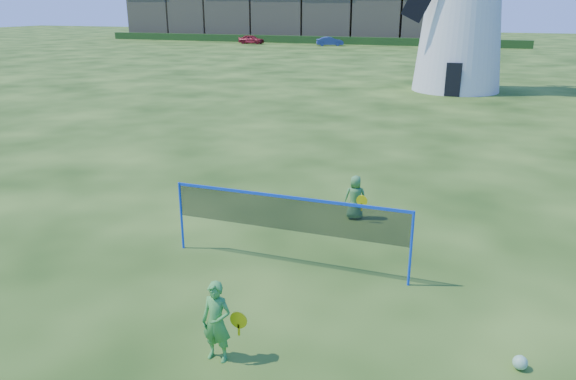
% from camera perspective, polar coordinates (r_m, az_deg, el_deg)
% --- Properties ---
extents(ground, '(220.00, 220.00, 0.00)m').
position_cam_1_polar(ground, '(11.53, -1.80, -7.72)').
color(ground, black).
rests_on(ground, ground).
extents(badminton_net, '(5.05, 0.05, 1.55)m').
position_cam_1_polar(badminton_net, '(10.97, -0.02, -2.63)').
color(badminton_net, blue).
rests_on(badminton_net, ground).
extents(player_girl, '(0.66, 0.35, 1.31)m').
position_cam_1_polar(player_girl, '(8.44, -7.54, -13.65)').
color(player_girl, green).
rests_on(player_girl, ground).
extents(player_boy, '(0.68, 0.50, 1.13)m').
position_cam_1_polar(player_boy, '(13.74, 7.12, -0.78)').
color(player_boy, '#458540').
rests_on(player_boy, ground).
extents(play_ball, '(0.22, 0.22, 0.22)m').
position_cam_1_polar(play_ball, '(9.16, 23.33, -16.40)').
color(play_ball, green).
rests_on(play_ball, ground).
extents(terraced_houses, '(51.31, 8.40, 8.23)m').
position_cam_1_polar(terraced_houses, '(87.12, -0.70, 18.10)').
color(terraced_houses, gray).
rests_on(terraced_houses, ground).
extents(hedge, '(62.00, 0.80, 1.00)m').
position_cam_1_polar(hedge, '(79.99, 1.06, 15.62)').
color(hedge, '#193814').
rests_on(hedge, ground).
extents(car_left, '(3.61, 1.47, 1.23)m').
position_cam_1_polar(car_left, '(78.59, -3.90, 15.60)').
color(car_left, maroon).
rests_on(car_left, ground).
extents(car_right, '(3.77, 2.47, 1.18)m').
position_cam_1_polar(car_right, '(74.67, 4.44, 15.40)').
color(car_right, navy).
rests_on(car_right, ground).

